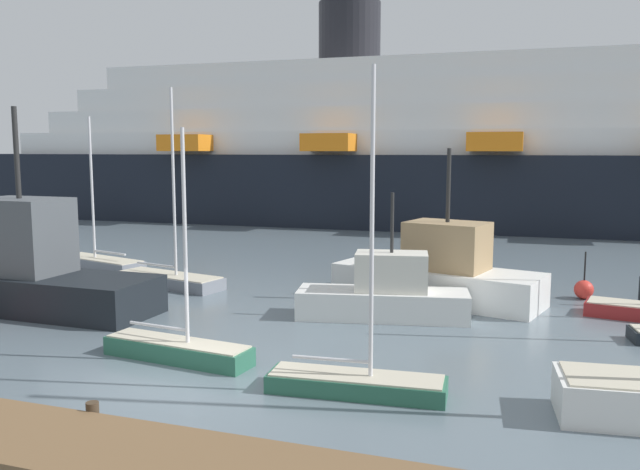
% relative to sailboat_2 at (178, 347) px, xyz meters
% --- Properties ---
extents(ground_plane, '(600.00, 600.00, 0.00)m').
position_rel_sailboat_2_xyz_m(ground_plane, '(1.13, -1.43, -0.34)').
color(ground_plane, slate).
extents(dock_pier, '(22.61, 2.36, 0.81)m').
position_rel_sailboat_2_xyz_m(dock_pier, '(1.13, -6.03, -0.00)').
color(dock_pier, brown).
rests_on(dock_pier, ground_plane).
extents(sailboat_2, '(4.26, 1.44, 6.01)m').
position_rel_sailboat_2_xyz_m(sailboat_2, '(0.00, 0.00, 0.00)').
color(sailboat_2, '#2D6B51').
rests_on(sailboat_2, ground_plane).
extents(sailboat_3, '(4.93, 2.57, 6.94)m').
position_rel_sailboat_2_xyz_m(sailboat_3, '(-10.30, 10.36, 0.01)').
color(sailboat_3, gray).
rests_on(sailboat_3, ground_plane).
extents(sailboat_4, '(4.93, 2.40, 7.84)m').
position_rel_sailboat_2_xyz_m(sailboat_4, '(-5.26, 8.09, 0.02)').
color(sailboat_4, gray).
rests_on(sailboat_4, ground_plane).
extents(sailboat_5, '(4.10, 1.42, 7.24)m').
position_rel_sailboat_2_xyz_m(sailboat_5, '(5.07, -0.78, -0.00)').
color(sailboat_5, '#2D6B51').
rests_on(sailboat_5, ground_plane).
extents(fishing_boat_0, '(8.81, 2.96, 6.89)m').
position_rel_sailboat_2_xyz_m(fishing_boat_0, '(-7.66, 3.19, 0.96)').
color(fishing_boat_0, black).
rests_on(fishing_boat_0, ground_plane).
extents(fishing_boat_2, '(7.85, 4.29, 5.51)m').
position_rel_sailboat_2_xyz_m(fishing_boat_2, '(5.39, 9.04, 0.68)').
color(fishing_boat_2, white).
rests_on(fishing_boat_2, ground_plane).
extents(fishing_boat_3, '(5.76, 2.78, 4.10)m').
position_rel_sailboat_2_xyz_m(fishing_boat_3, '(4.11, 6.01, 0.45)').
color(fishing_boat_3, white).
rests_on(fishing_boat_3, ground_plane).
extents(channel_buoy_0, '(0.70, 0.70, 1.76)m').
position_rel_sailboat_2_xyz_m(channel_buoy_0, '(10.38, 11.11, 0.02)').
color(channel_buoy_0, red).
rests_on(channel_buoy_0, ground_plane).
extents(cruise_ship, '(93.36, 16.22, 16.48)m').
position_rel_sailboat_2_xyz_m(cruise_ship, '(10.90, 35.23, 4.94)').
color(cruise_ship, black).
rests_on(cruise_ship, ground_plane).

